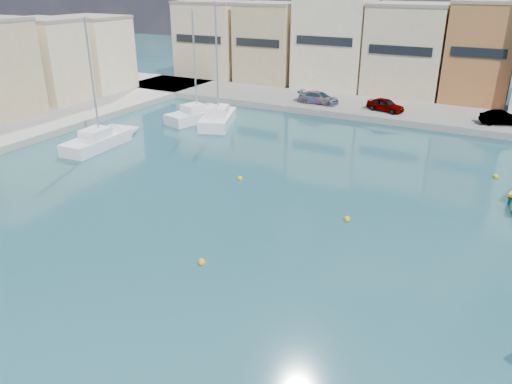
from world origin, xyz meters
The scene contains 7 objects.
ground centered at (0.00, 0.00, 0.00)m, with size 160.00×160.00×0.00m, color #15383F.
north_quay centered at (0.00, 32.00, 0.30)m, with size 80.00×8.00×0.60m, color gray.
parked_cars centered at (-5.45, 30.50, 1.20)m, with size 20.79×2.53×1.23m.
yacht_north centered at (-18.62, 22.50, 0.45)m, with size 5.26×8.77×11.32m.
yacht_midnorth centered at (-20.11, 22.38, 0.42)m, with size 4.35×7.80×10.60m.
yacht_mid centered at (-22.89, 12.51, 0.41)m, with size 2.62×8.40×10.47m.
mooring_buoys centered at (1.21, 5.54, 0.08)m, with size 25.60×23.72×0.36m.
Camera 1 is at (5.57, -16.32, 12.29)m, focal length 35.00 mm.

